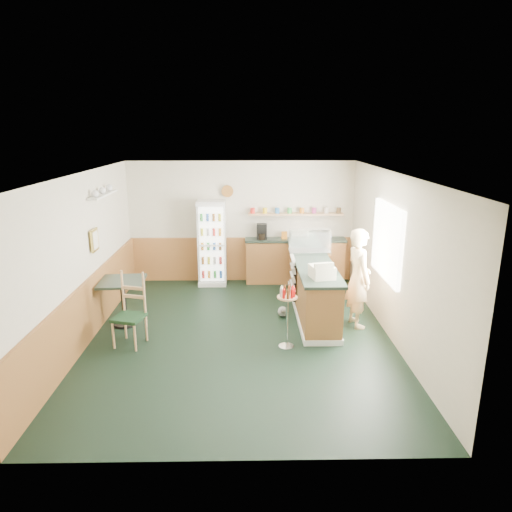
{
  "coord_description": "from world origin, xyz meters",
  "views": [
    {
      "loc": [
        0.14,
        -7.04,
        3.36
      ],
      "look_at": [
        0.28,
        0.6,
        1.23
      ],
      "focal_mm": 32.0,
      "sensor_mm": 36.0,
      "label": 1
    }
  ],
  "objects_px": {
    "shopkeeper": "(358,278)",
    "cafe_table": "(123,294)",
    "condiment_stand": "(287,307)",
    "cafe_chair": "(130,307)",
    "cash_register": "(322,272)",
    "drinks_fridge": "(212,243)",
    "display_case": "(310,242)"
  },
  "relations": [
    {
      "from": "condiment_stand",
      "to": "cafe_chair",
      "type": "bearing_deg",
      "value": 174.92
    },
    {
      "from": "shopkeeper",
      "to": "cafe_chair",
      "type": "distance_m",
      "value": 3.86
    },
    {
      "from": "drinks_fridge",
      "to": "condiment_stand",
      "type": "height_order",
      "value": "drinks_fridge"
    },
    {
      "from": "display_case",
      "to": "cash_register",
      "type": "bearing_deg",
      "value": -90.0
    },
    {
      "from": "condiment_stand",
      "to": "cafe_chair",
      "type": "relative_size",
      "value": 0.85
    },
    {
      "from": "display_case",
      "to": "cash_register",
      "type": "xyz_separation_m",
      "value": [
        0.0,
        -1.55,
        -0.12
      ]
    },
    {
      "from": "shopkeeper",
      "to": "cafe_table",
      "type": "relative_size",
      "value": 2.11
    },
    {
      "from": "cash_register",
      "to": "cafe_chair",
      "type": "xyz_separation_m",
      "value": [
        -3.11,
        -0.23,
        -0.5
      ]
    },
    {
      "from": "cash_register",
      "to": "condiment_stand",
      "type": "distance_m",
      "value": 0.87
    },
    {
      "from": "drinks_fridge",
      "to": "cafe_chair",
      "type": "height_order",
      "value": "drinks_fridge"
    },
    {
      "from": "drinks_fridge",
      "to": "cafe_table",
      "type": "distance_m",
      "value": 2.66
    },
    {
      "from": "drinks_fridge",
      "to": "condiment_stand",
      "type": "bearing_deg",
      "value": -66.08
    },
    {
      "from": "cafe_table",
      "to": "cafe_chair",
      "type": "height_order",
      "value": "cafe_chair"
    },
    {
      "from": "cafe_chair",
      "to": "cafe_table",
      "type": "bearing_deg",
      "value": 127.55
    },
    {
      "from": "shopkeeper",
      "to": "cafe_table",
      "type": "bearing_deg",
      "value": 77.87
    },
    {
      "from": "cafe_table",
      "to": "cafe_chair",
      "type": "xyz_separation_m",
      "value": [
        0.29,
        -0.7,
        0.03
      ]
    },
    {
      "from": "cash_register",
      "to": "cafe_chair",
      "type": "relative_size",
      "value": 0.32
    },
    {
      "from": "drinks_fridge",
      "to": "cafe_table",
      "type": "xyz_separation_m",
      "value": [
        -1.4,
        -2.23,
        -0.35
      ]
    },
    {
      "from": "cafe_table",
      "to": "cash_register",
      "type": "bearing_deg",
      "value": -7.87
    },
    {
      "from": "condiment_stand",
      "to": "cafe_chair",
      "type": "height_order",
      "value": "cafe_chair"
    },
    {
      "from": "drinks_fridge",
      "to": "display_case",
      "type": "distance_m",
      "value": 2.33
    },
    {
      "from": "drinks_fridge",
      "to": "cafe_chair",
      "type": "bearing_deg",
      "value": -110.68
    },
    {
      "from": "drinks_fridge",
      "to": "display_case",
      "type": "height_order",
      "value": "drinks_fridge"
    },
    {
      "from": "display_case",
      "to": "drinks_fridge",
      "type": "bearing_deg",
      "value": 150.08
    },
    {
      "from": "cash_register",
      "to": "cafe_table",
      "type": "relative_size",
      "value": 0.45
    },
    {
      "from": "drinks_fridge",
      "to": "shopkeeper",
      "type": "relative_size",
      "value": 1.07
    },
    {
      "from": "drinks_fridge",
      "to": "shopkeeper",
      "type": "distance_m",
      "value": 3.57
    },
    {
      "from": "cash_register",
      "to": "condiment_stand",
      "type": "relative_size",
      "value": 0.37
    },
    {
      "from": "condiment_stand",
      "to": "cash_register",
      "type": "bearing_deg",
      "value": 37.07
    },
    {
      "from": "cafe_table",
      "to": "cafe_chair",
      "type": "bearing_deg",
      "value": -67.27
    },
    {
      "from": "display_case",
      "to": "cafe_chair",
      "type": "relative_size",
      "value": 0.68
    },
    {
      "from": "display_case",
      "to": "shopkeeper",
      "type": "relative_size",
      "value": 0.46
    }
  ]
}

